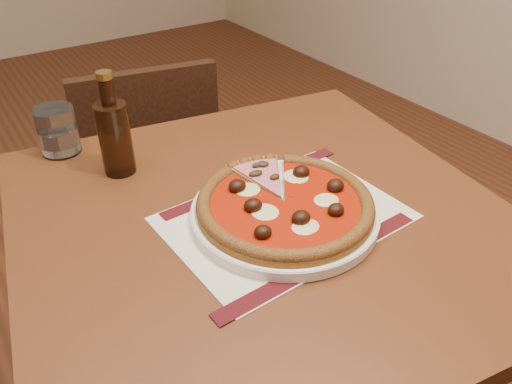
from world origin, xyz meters
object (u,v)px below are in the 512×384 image
(chair_far, at_px, (150,170))
(plate, at_px, (285,213))
(table, at_px, (262,257))
(water_glass, at_px, (57,131))
(pizza, at_px, (285,203))
(bottle, at_px, (115,135))

(chair_far, distance_m, plate, 0.79)
(table, height_order, water_glass, water_glass)
(pizza, bearing_deg, table, 121.35)
(table, relative_size, chair_far, 1.14)
(table, xyz_separation_m, plate, (0.02, -0.03, 0.11))
(chair_far, distance_m, bottle, 0.61)
(table, height_order, pizza, pizza)
(table, distance_m, plate, 0.12)
(pizza, bearing_deg, chair_far, 86.68)
(chair_far, bearing_deg, pizza, 97.64)
(chair_far, height_order, pizza, pizza)
(plate, height_order, bottle, bottle)
(table, distance_m, water_glass, 0.48)
(table, relative_size, water_glass, 9.68)
(water_glass, bearing_deg, table, -61.06)
(table, xyz_separation_m, pizza, (0.02, -0.03, 0.13))
(chair_far, relative_size, bottle, 4.08)
(water_glass, bearing_deg, plate, -60.83)
(plate, relative_size, water_glass, 3.27)
(table, bearing_deg, chair_far, 84.80)
(table, relative_size, plate, 2.96)
(water_glass, relative_size, bottle, 0.48)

